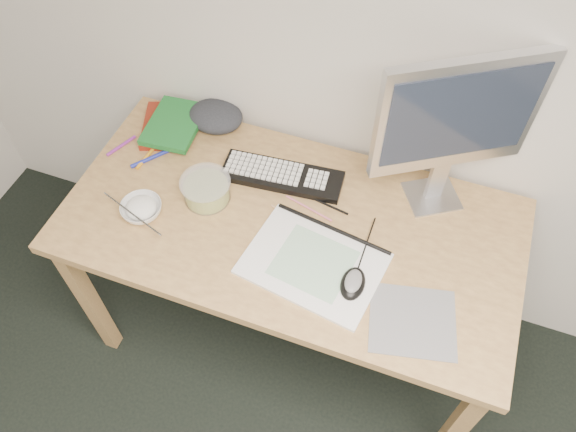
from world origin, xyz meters
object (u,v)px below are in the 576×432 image
monitor (457,120)px  desk (290,238)px  sketchpad (313,264)px  keyboard (282,176)px  rice_bowl (142,209)px

monitor → desk: bearing=-179.2°
desk → monitor: size_ratio=2.62×
sketchpad → monitor: 0.56m
sketchpad → keyboard: 0.34m
desk → monitor: bearing=32.8°
rice_bowl → keyboard: bearing=38.2°
sketchpad → keyboard: bearing=134.4°
monitor → rice_bowl: 0.96m
keyboard → desk: bearing=-67.0°
sketchpad → keyboard: (-0.20, 0.28, 0.01)m
desk → rice_bowl: rice_bowl is taller
desk → monitor: monitor is taller
sketchpad → keyboard: keyboard is taller
rice_bowl → sketchpad: bearing=0.5°
keyboard → rice_bowl: 0.45m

